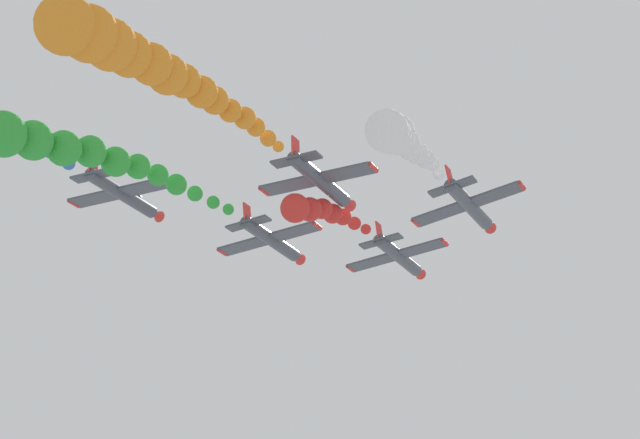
% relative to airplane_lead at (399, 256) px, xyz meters
% --- Properties ---
extents(airplane_lead, '(9.54, 10.35, 2.61)m').
position_rel_airplane_lead_xyz_m(airplane_lead, '(0.00, 0.00, 0.00)').
color(airplane_lead, '#474C56').
extents(smoke_trail_lead, '(2.21, 15.31, 4.77)m').
position_rel_airplane_lead_xyz_m(smoke_trail_lead, '(0.16, -17.48, -2.10)').
color(smoke_trail_lead, red).
extents(airplane_left_inner, '(9.55, 10.35, 2.52)m').
position_rel_airplane_lead_xyz_m(airplane_left_inner, '(-7.94, -9.58, -0.40)').
color(airplane_left_inner, '#474C56').
extents(smoke_trail_left_inner, '(5.30, 24.98, 4.71)m').
position_rel_airplane_lead_xyz_m(smoke_trail_left_inner, '(-10.10, -34.54, -2.16)').
color(smoke_trail_left_inner, green).
extents(airplane_right_inner, '(9.47, 10.35, 2.87)m').
position_rel_airplane_lead_xyz_m(airplane_right_inner, '(9.47, -8.14, 0.23)').
color(airplane_right_inner, '#474C56').
extents(smoke_trail_right_inner, '(4.60, 19.18, 6.56)m').
position_rel_airplane_lead_xyz_m(smoke_trail_right_inner, '(11.22, -28.19, -2.85)').
color(smoke_trail_right_inner, white).
extents(airplane_left_outer, '(9.57, 10.35, 2.33)m').
position_rel_airplane_lead_xyz_m(airplane_left_outer, '(0.99, -18.48, -0.05)').
color(airplane_left_outer, '#474C56').
extents(smoke_trail_left_outer, '(4.74, 23.82, 3.87)m').
position_rel_airplane_lead_xyz_m(smoke_trail_left_outer, '(-0.44, -41.93, -0.94)').
color(smoke_trail_left_outer, orange).
extents(airplane_right_outer, '(9.57, 10.35, 2.33)m').
position_rel_airplane_lead_xyz_m(airplane_right_outer, '(-17.16, -18.77, 2.04)').
color(airplane_right_outer, '#474C56').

